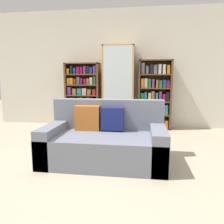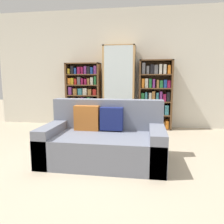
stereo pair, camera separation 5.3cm
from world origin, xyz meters
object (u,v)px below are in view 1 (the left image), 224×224
object	(u,v)px
bookshelf_right	(154,96)
wine_bottle	(139,127)
couch	(105,141)
display_cabinet	(119,88)
bookshelf_left	(83,96)

from	to	relation	value
bookshelf_right	wine_bottle	bearing A→B (deg)	-119.02
couch	display_cabinet	bearing A→B (deg)	91.22
couch	wine_bottle	bearing A→B (deg)	73.72
bookshelf_right	couch	bearing A→B (deg)	-110.15
couch	bookshelf_left	distance (m)	2.31
bookshelf_right	wine_bottle	distance (m)	0.90
bookshelf_left	bookshelf_right	xyz separation A→B (m)	(1.65, 0.00, 0.03)
bookshelf_left	bookshelf_right	world-z (taller)	bookshelf_right
display_cabinet	wine_bottle	world-z (taller)	display_cabinet
couch	wine_bottle	world-z (taller)	couch
bookshelf_right	wine_bottle	size ratio (longest dim) A/B	3.96
couch	bookshelf_right	world-z (taller)	bookshelf_right
couch	bookshelf_right	distance (m)	2.27
display_cabinet	bookshelf_right	world-z (taller)	display_cabinet
display_cabinet	couch	bearing A→B (deg)	-88.78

